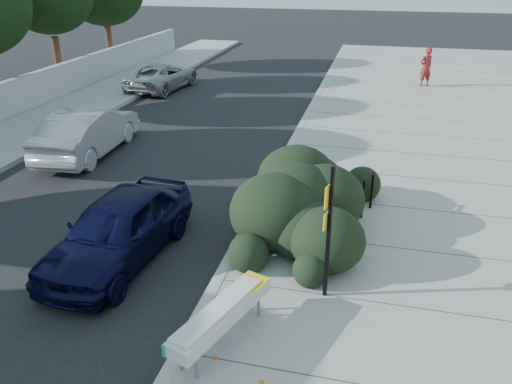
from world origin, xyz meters
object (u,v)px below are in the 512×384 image
at_px(bench, 222,315).
at_px(suv_silver, 162,76).
at_px(wagon_silver, 88,132).
at_px(pedestrian, 426,67).
at_px(bike_rack, 368,191).
at_px(sign_post, 328,226).
at_px(sedan_navy, 119,229).

bearing_deg(bench, suv_silver, 135.68).
height_order(bench, wagon_silver, wagon_silver).
distance_m(suv_silver, pedestrian, 12.63).
xyz_separation_m(wagon_silver, pedestrian, (10.96, 11.85, 0.32)).
relative_size(bike_rack, wagon_silver, 0.21).
relative_size(bike_rack, suv_silver, 0.22).
distance_m(bench, sign_post, 2.33).
bearing_deg(sedan_navy, wagon_silver, 130.51).
distance_m(sedan_navy, suv_silver, 15.26).
height_order(bike_rack, pedestrian, pedestrian).
bearing_deg(bench, bike_rack, 87.72).
bearing_deg(sign_post, sedan_navy, -168.00).
bearing_deg(wagon_silver, sign_post, 141.35).
distance_m(bench, bike_rack, 5.49).
xyz_separation_m(bench, sign_post, (1.43, 1.60, 0.91)).
relative_size(wagon_silver, suv_silver, 1.01).
height_order(bike_rack, wagon_silver, wagon_silver).
bearing_deg(suv_silver, bench, 122.62).
bearing_deg(sign_post, bench, -113.50).
relative_size(bench, sign_post, 0.87).
relative_size(sign_post, sedan_navy, 0.61).
relative_size(bike_rack, pedestrian, 0.53).
relative_size(bike_rack, sedan_navy, 0.23).
distance_m(sedan_navy, wagon_silver, 6.75).
relative_size(bench, suv_silver, 0.50).
relative_size(bike_rack, sign_post, 0.38).
xyz_separation_m(suv_silver, pedestrian, (12.26, 3.00, 0.44)).
relative_size(sedan_navy, pedestrian, 2.28).
distance_m(sign_post, suv_silver, 17.62).
bearing_deg(bike_rack, suv_silver, 150.30).
xyz_separation_m(sedan_navy, pedestrian, (7.01, 17.33, 0.35)).
bearing_deg(bike_rack, bench, -93.26).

